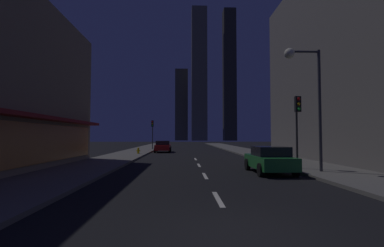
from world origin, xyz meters
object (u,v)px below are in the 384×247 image
(fire_hydrant_far_left, at_px, (138,151))
(car_parked_near, at_px, (270,159))
(car_parked_far, at_px, (163,146))
(traffic_light_near_right, at_px, (297,116))
(traffic_light_far_left, at_px, (152,128))
(street_lamp_right, at_px, (304,79))

(fire_hydrant_far_left, bearing_deg, car_parked_near, -58.15)
(car_parked_near, bearing_deg, fire_hydrant_far_left, 121.85)
(car_parked_far, bearing_deg, traffic_light_near_right, -65.06)
(car_parked_near, xyz_separation_m, car_parked_far, (-7.20, 20.34, 0.00))
(car_parked_near, height_order, traffic_light_far_left, traffic_light_far_left)
(fire_hydrant_far_left, xyz_separation_m, street_lamp_right, (11.28, -15.77, 4.61))
(car_parked_near, distance_m, fire_hydrant_far_left, 18.00)
(street_lamp_right, bearing_deg, fire_hydrant_far_left, 125.58)
(fire_hydrant_far_left, xyz_separation_m, traffic_light_near_right, (11.40, -14.52, 2.74))
(traffic_light_near_right, bearing_deg, street_lamp_right, -95.52)
(car_parked_far, xyz_separation_m, traffic_light_near_right, (9.10, -19.57, 2.45))
(fire_hydrant_far_left, relative_size, street_lamp_right, 0.10)
(car_parked_near, height_order, street_lamp_right, street_lamp_right)
(traffic_light_near_right, bearing_deg, fire_hydrant_far_left, 128.13)
(fire_hydrant_far_left, bearing_deg, traffic_light_near_right, -51.87)
(car_parked_far, distance_m, fire_hydrant_far_left, 5.55)
(car_parked_far, bearing_deg, car_parked_near, -70.51)
(fire_hydrant_far_left, height_order, street_lamp_right, street_lamp_right)
(car_parked_near, relative_size, street_lamp_right, 0.64)
(car_parked_near, distance_m, street_lamp_right, 4.70)
(car_parked_near, xyz_separation_m, traffic_light_near_right, (1.90, 0.77, 2.45))
(car_parked_near, height_order, traffic_light_near_right, traffic_light_near_right)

